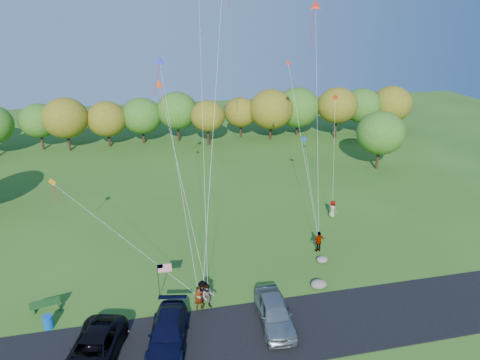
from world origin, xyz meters
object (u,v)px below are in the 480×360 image
object	(u,v)px
flyer_c	(203,292)
park_bench	(46,305)
flyer_a	(199,298)
flyer_b	(208,296)
flyer_d	(319,241)
flyer_e	(332,209)
minivan_navy	(168,332)
minivan_silver	(275,313)
minivan_dark	(93,351)
trash_barrel	(48,322)

from	to	relation	value
flyer_c	park_bench	size ratio (longest dim) A/B	0.93
flyer_a	park_bench	size ratio (longest dim) A/B	0.92
flyer_b	flyer_d	distance (m)	11.53
flyer_c	flyer_e	world-z (taller)	flyer_c
minivan_navy	flyer_d	xyz separation A→B (m)	(13.07, 8.22, 0.08)
minivan_silver	flyer_e	xyz separation A→B (m)	(9.99, 13.68, -0.05)
minivan_navy	flyer_e	world-z (taller)	flyer_e
flyer_a	minivan_dark	bearing A→B (deg)	-158.22
flyer_a	flyer_c	world-z (taller)	flyer_c
minivan_dark	minivan_silver	bearing A→B (deg)	19.14
flyer_d	flyer_e	size ratio (longest dim) A/B	1.05
flyer_b	trash_barrel	distance (m)	10.34
flyer_b	flyer_a	bearing A→B (deg)	-173.72
flyer_c	park_bench	bearing A→B (deg)	30.10
minivan_silver	park_bench	xyz separation A→B (m)	(-14.75, 4.50, -0.36)
minivan_navy	flyer_b	world-z (taller)	flyer_b
flyer_c	park_bench	distance (m)	10.61
minivan_dark	minivan_silver	xyz separation A→B (m)	(11.11, 0.91, 0.06)
minivan_dark	flyer_c	xyz separation A→B (m)	(6.89, 4.11, 0.02)
flyer_c	trash_barrel	distance (m)	10.08
flyer_b	trash_barrel	bearing A→B (deg)	-174.73
flyer_b	flyer_c	xyz separation A→B (m)	(-0.27, 0.60, -0.05)
minivan_navy	flyer_c	bearing A→B (deg)	63.93
minivan_navy	flyer_e	bearing A→B (deg)	50.51
flyer_b	flyer_c	bearing A→B (deg)	120.87
flyer_a	flyer_e	world-z (taller)	same
flyer_d	park_bench	world-z (taller)	flyer_d
park_bench	flyer_a	bearing A→B (deg)	-23.33
minivan_silver	minivan_navy	bearing A→B (deg)	-174.85
flyer_b	flyer_c	distance (m)	0.66
minivan_silver	flyer_c	world-z (taller)	minivan_silver
minivan_dark	trash_barrel	bearing A→B (deg)	145.03
flyer_d	trash_barrel	distance (m)	21.18
minivan_navy	minivan_silver	distance (m)	6.82
park_bench	flyer_c	bearing A→B (deg)	-19.83
flyer_b	minivan_silver	bearing A→B (deg)	-27.09
flyer_b	flyer_e	xyz separation A→B (m)	(13.94, 11.08, -0.05)
minivan_navy	trash_barrel	bearing A→B (deg)	168.70
minivan_dark	minivan_navy	world-z (taller)	minivan_dark
minivan_dark	minivan_navy	distance (m)	4.35
minivan_dark	flyer_e	bearing A→B (deg)	49.11
flyer_a	trash_barrel	distance (m)	9.73
flyer_d	flyer_e	distance (m)	6.83
minivan_dark	park_bench	size ratio (longest dim) A/B	3.05
flyer_a	flyer_d	size ratio (longest dim) A/B	0.95
minivan_dark	park_bench	xyz separation A→B (m)	(-3.63, 5.41, -0.30)
minivan_dark	minivan_silver	distance (m)	11.15
minivan_silver	flyer_c	distance (m)	5.30
minivan_navy	flyer_d	world-z (taller)	flyer_d
flyer_c	flyer_d	bearing A→B (deg)	-118.41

